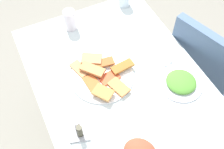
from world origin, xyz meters
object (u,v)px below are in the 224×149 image
Objects in this scene: fork at (161,52)px; condiment_caddy at (79,130)px; dining_table at (118,88)px; paper_napkin at (164,51)px; dining_chair at (203,69)px; soda_can at (70,20)px; spoon at (167,49)px; pide_platter at (102,75)px; salad_plate_rice at (181,82)px.

condiment_caddy is (0.23, -0.57, 0.02)m from fork.
paper_napkin reaches higher than dining_table.
dining_table is 0.36m from condiment_caddy.
dining_chair reaches higher than dining_table.
soda_can is 0.68× the size of spoon.
paper_napkin is 0.65× the size of fork.
fork is (0.38, 0.37, -0.06)m from soda_can.
pide_platter reaches higher than fork.
spoon is 1.60× the size of condiment_caddy.
spoon is at bearing 90.00° from paper_napkin.
pide_platter is 0.35m from fork.
soda_can is 0.98× the size of paper_napkin.
paper_napkin is (-0.07, -0.29, 0.26)m from dining_chair.
spoon is at bearing 46.81° from soda_can.
pide_platter is at bearing -70.32° from fork.
fork is (-0.00, -0.02, 0.00)m from paper_napkin.
spoon is (0.00, 0.02, 0.00)m from paper_napkin.
dining_chair is 5.09× the size of spoon.
dining_table is 6.14× the size of spoon.
salad_plate_rice is (0.15, -0.33, 0.27)m from dining_chair.
condiment_caddy is (0.17, -0.88, 0.28)m from dining_chair.
paper_napkin is 0.02m from spoon.
spoon is (0.38, 0.41, -0.06)m from soda_can.
condiment_caddy is at bearing -50.23° from spoon.
dining_chair is at bearing 114.13° from salad_plate_rice.
salad_plate_rice is at bearing -65.87° from dining_chair.
condiment_caddy reaches higher than dining_table.
fork is (-0.05, 0.28, 0.10)m from dining_table.
soda_can is at bearing -117.35° from fork.
paper_napkin is (-0.01, 0.37, -0.01)m from pide_platter.
dining_chair is 0.94m from condiment_caddy.
salad_plate_rice reaches higher than spoon.
soda_can is 0.56m from spoon.
dining_chair is 4.78× the size of fork.
dining_table is 0.47m from soda_can.
dining_chair reaches higher than soda_can.
fork reaches higher than paper_napkin.
pide_platter reaches higher than dining_table.
dining_table is 0.14m from pide_platter.
soda_can is at bearing -168.53° from dining_table.
soda_can is 1.09× the size of condiment_caddy.
fork is (-0.21, 0.02, -0.01)m from salad_plate_rice.
pide_platter is 1.53× the size of salad_plate_rice.
soda_can is (-0.60, -0.35, 0.05)m from salad_plate_rice.
dining_table is at bearing 57.93° from pide_platter.
condiment_caddy reaches higher than paper_napkin.
pide_platter reaches higher than paper_napkin.
dining_chair reaches higher than paper_napkin.
soda_can is 0.55m from paper_napkin.
fork is (-0.01, 0.35, -0.01)m from pide_platter.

